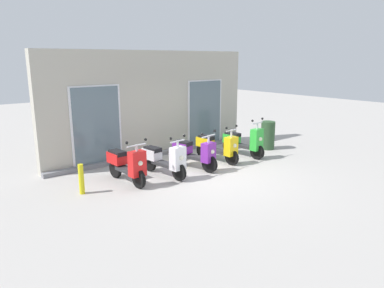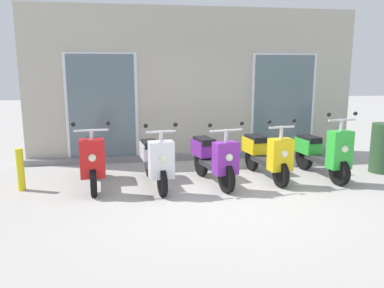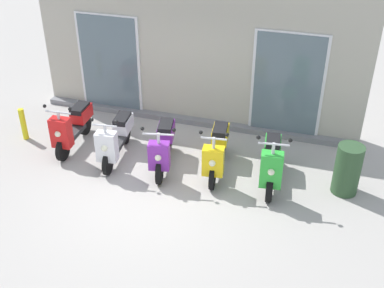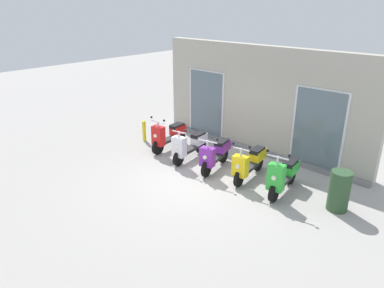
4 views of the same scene
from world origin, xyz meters
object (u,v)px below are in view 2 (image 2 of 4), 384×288
at_px(scooter_purple, 213,157).
at_px(scooter_yellow, 266,153).
at_px(scooter_red, 93,158).
at_px(scooter_green, 323,152).
at_px(trash_bin, 383,148).
at_px(scooter_white, 155,159).
at_px(curb_bollard, 20,170).

distance_m(scooter_purple, scooter_yellow, 1.03).
height_order(scooter_red, scooter_green, scooter_green).
xyz_separation_m(scooter_purple, scooter_yellow, (1.02, 0.17, -0.01)).
relative_size(scooter_red, trash_bin, 1.61).
height_order(scooter_yellow, scooter_green, scooter_green).
relative_size(scooter_red, scooter_white, 0.95).
xyz_separation_m(scooter_white, scooter_green, (3.06, 0.05, 0.00)).
height_order(scooter_yellow, curb_bollard, scooter_yellow).
bearing_deg(scooter_red, curb_bollard, -179.33).
bearing_deg(scooter_red, scooter_white, -6.99).
bearing_deg(scooter_purple, trash_bin, 3.70).
distance_m(scooter_green, curb_bollard, 5.26).
xyz_separation_m(scooter_yellow, curb_bollard, (-4.21, -0.04, -0.12)).
relative_size(scooter_red, scooter_purple, 1.00).
xyz_separation_m(scooter_red, scooter_white, (1.03, -0.13, -0.02)).
height_order(scooter_white, curb_bollard, scooter_white).
height_order(scooter_red, scooter_white, scooter_red).
height_order(scooter_yellow, trash_bin, scooter_yellow).
bearing_deg(scooter_purple, curb_bollard, 177.60).
bearing_deg(scooter_green, curb_bollard, 179.34).
bearing_deg(curb_bollard, scooter_red, 0.67).
relative_size(scooter_red, curb_bollard, 2.18).
height_order(scooter_purple, trash_bin, scooter_purple).
bearing_deg(scooter_green, trash_bin, 6.31).
xyz_separation_m(scooter_white, curb_bollard, (-2.19, 0.11, -0.12)).
bearing_deg(scooter_white, scooter_red, 173.01).
height_order(scooter_red, scooter_yellow, scooter_red).
xyz_separation_m(scooter_yellow, scooter_green, (1.05, -0.10, 0.00)).
distance_m(scooter_white, trash_bin, 4.39).
relative_size(scooter_purple, scooter_green, 0.99).
height_order(scooter_purple, scooter_green, scooter_green).
distance_m(scooter_red, scooter_green, 4.09).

